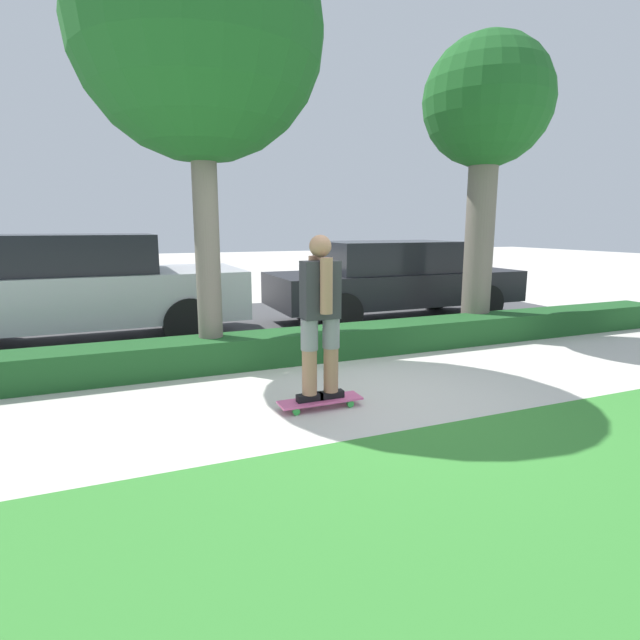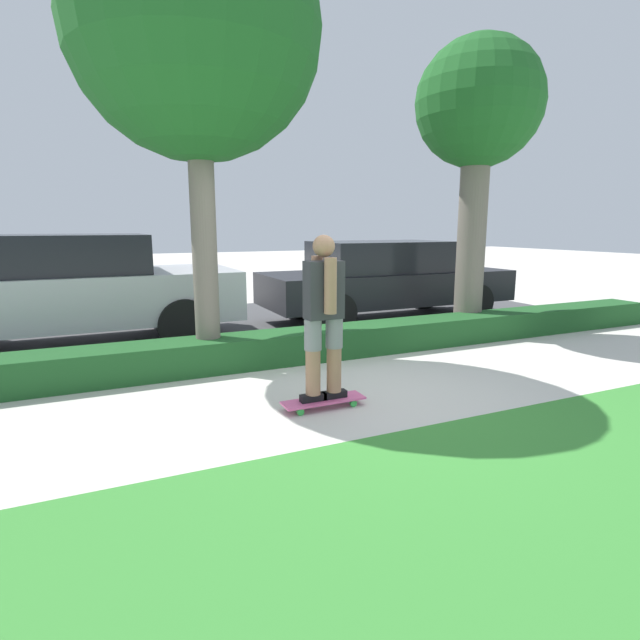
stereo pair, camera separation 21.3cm
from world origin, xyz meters
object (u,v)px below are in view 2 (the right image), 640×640
parked_car_middle (385,279)px  tree_mid (478,114)px  skater_person (324,314)px  tree_near (195,33)px  parked_car_front (66,288)px  skateboard (324,401)px

parked_car_middle → tree_mid: bearing=-72.2°
skater_person → tree_near: 3.60m
parked_car_front → parked_car_middle: size_ratio=1.01×
skateboard → parked_car_front: (-2.37, 3.87, 0.81)m
tree_mid → parked_car_middle: 3.23m
tree_near → tree_mid: 4.36m
skateboard → parked_car_middle: 4.96m
skateboard → tree_mid: size_ratio=0.18×
parked_car_front → tree_mid: bearing=-17.2°
skateboard → parked_car_front: size_ratio=0.17×
parked_car_front → parked_car_middle: bearing=-1.3°
skater_person → tree_near: bearing=111.2°
skateboard → parked_car_middle: bearing=51.4°
skateboard → tree_mid: 5.40m
parked_car_front → skateboard: bearing=-59.5°
tree_mid → skater_person: bearing=-149.5°
skateboard → tree_mid: tree_mid is taller
tree_mid → skateboard: bearing=-149.5°
skater_person → tree_mid: tree_mid is taller
skateboard → tree_near: tree_near is taller
skater_person → tree_mid: 4.89m
skateboard → parked_car_front: bearing=121.4°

